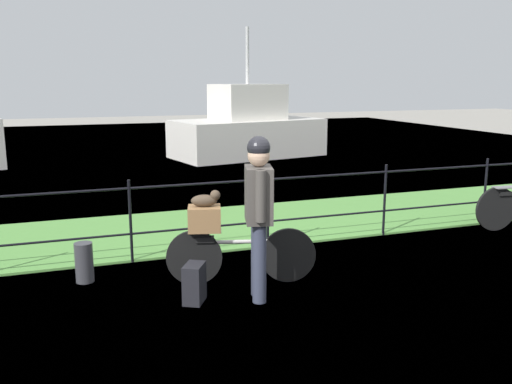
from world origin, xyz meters
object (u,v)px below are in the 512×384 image
object	(u,v)px
wooden_crate	(204,219)
backpack_on_paving	(194,283)
bicycle_main	(240,255)
mooring_bollard	(84,262)
terrier_dog	(206,200)
moored_boat_mid	(248,130)
cyclist_person	(259,204)

from	to	relation	value
wooden_crate	backpack_on_paving	world-z (taller)	wooden_crate
bicycle_main	mooring_bollard	bearing A→B (deg)	159.22
wooden_crate	terrier_dog	size ratio (longest dim) A/B	1.08
mooring_bollard	moored_boat_mid	distance (m)	10.40
cyclist_person	backpack_on_paving	bearing A→B (deg)	168.87
mooring_bollard	cyclist_person	bearing A→B (deg)	-33.22
bicycle_main	cyclist_person	world-z (taller)	cyclist_person
bicycle_main	cyclist_person	distance (m)	0.83
bicycle_main	mooring_bollard	xyz separation A→B (m)	(-1.62, 0.62, -0.10)
wooden_crate	backpack_on_paving	size ratio (longest dim) A/B	0.87
cyclist_person	mooring_bollard	size ratio (longest dim) A/B	3.73
terrier_dog	mooring_bollard	distance (m)	1.57
terrier_dog	bicycle_main	bearing A→B (deg)	-15.05
cyclist_person	moored_boat_mid	distance (m)	10.73
terrier_dog	cyclist_person	bearing A→B (deg)	-55.59
terrier_dog	cyclist_person	size ratio (longest dim) A/B	0.19
wooden_crate	backpack_on_paving	bearing A→B (deg)	-117.16
wooden_crate	moored_boat_mid	size ratio (longest dim) A/B	0.08
terrier_dog	mooring_bollard	world-z (taller)	terrier_dog
moored_boat_mid	cyclist_person	bearing A→B (deg)	-108.17
terrier_dog	moored_boat_mid	size ratio (longest dim) A/B	0.07
mooring_bollard	moored_boat_mid	xyz separation A→B (m)	(5.02, 9.09, 0.55)
cyclist_person	backpack_on_paving	size ratio (longest dim) A/B	4.21
cyclist_person	wooden_crate	bearing A→B (deg)	125.71
moored_boat_mid	bicycle_main	bearing A→B (deg)	-109.26
wooden_crate	mooring_bollard	bearing A→B (deg)	157.62
bicycle_main	mooring_bollard	distance (m)	1.74
backpack_on_paving	wooden_crate	bearing A→B (deg)	2.62
bicycle_main	backpack_on_paving	xyz separation A→B (m)	(-0.60, -0.35, -0.13)
cyclist_person	backpack_on_paving	xyz separation A→B (m)	(-0.65, 0.13, -0.80)
terrier_dog	backpack_on_paving	size ratio (longest dim) A/B	0.81
wooden_crate	mooring_bollard	size ratio (longest dim) A/B	0.78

